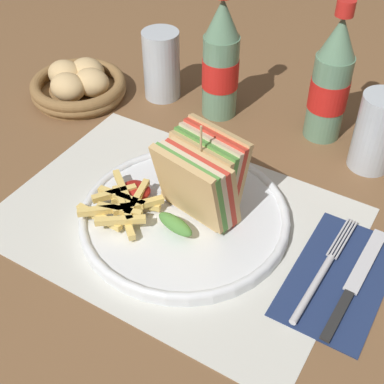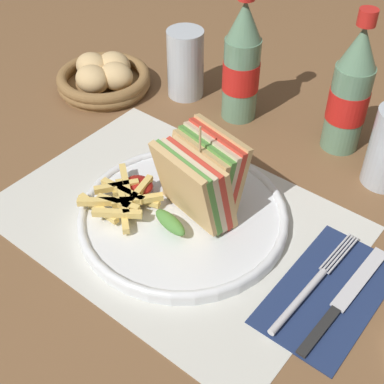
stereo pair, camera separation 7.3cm
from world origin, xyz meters
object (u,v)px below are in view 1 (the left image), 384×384
(fork, at_px, (319,277))
(bread_basket, at_px, (78,85))
(plate_main, at_px, (185,216))
(club_sandwich, at_px, (200,180))
(coke_bottle_far, at_px, (331,82))
(glass_near, at_px, (375,137))
(glass_far, at_px, (161,65))
(coke_bottle_near, at_px, (221,62))
(knife, at_px, (355,282))

(fork, height_order, bread_basket, bread_basket)
(fork, bearing_deg, plate_main, -179.07)
(club_sandwich, relative_size, coke_bottle_far, 0.61)
(glass_near, relative_size, glass_far, 1.00)
(glass_near, bearing_deg, bread_basket, -171.43)
(coke_bottle_near, relative_size, glass_far, 1.86)
(glass_far, bearing_deg, coke_bottle_far, 6.79)
(glass_far, bearing_deg, club_sandwich, -47.70)
(club_sandwich, bearing_deg, coke_bottle_far, 74.88)
(fork, distance_m, knife, 0.04)
(fork, xyz_separation_m, knife, (0.04, 0.02, -0.00))
(knife, height_order, bread_basket, bread_basket)
(club_sandwich, bearing_deg, plate_main, -127.57)
(plate_main, height_order, club_sandwich, club_sandwich)
(coke_bottle_near, bearing_deg, glass_far, -178.09)
(coke_bottle_near, relative_size, glass_near, 1.86)
(bread_basket, bearing_deg, coke_bottle_far, 15.48)
(glass_near, bearing_deg, coke_bottle_far, 156.96)
(glass_near, bearing_deg, club_sandwich, -125.20)
(plate_main, distance_m, fork, 0.20)
(fork, height_order, knife, fork)
(glass_near, bearing_deg, coke_bottle_near, 178.27)
(fork, xyz_separation_m, bread_basket, (-0.53, 0.18, 0.02))
(glass_near, height_order, bread_basket, glass_near)
(club_sandwich, height_order, bread_basket, club_sandwich)
(knife, bearing_deg, club_sandwich, -179.21)
(coke_bottle_near, height_order, glass_far, coke_bottle_near)
(coke_bottle_near, distance_m, coke_bottle_far, 0.18)
(coke_bottle_near, bearing_deg, plate_main, -71.08)
(knife, distance_m, coke_bottle_near, 0.42)
(plate_main, distance_m, knife, 0.24)
(fork, distance_m, coke_bottle_near, 0.40)
(coke_bottle_near, distance_m, bread_basket, 0.27)
(coke_bottle_far, bearing_deg, bread_basket, -164.52)
(fork, bearing_deg, coke_bottle_far, 112.23)
(bread_basket, bearing_deg, plate_main, -27.90)
(glass_far, distance_m, bread_basket, 0.16)
(glass_near, bearing_deg, fork, -86.11)
(coke_bottle_near, xyz_separation_m, glass_near, (0.27, -0.01, -0.05))
(plate_main, relative_size, bread_basket, 1.68)
(plate_main, bearing_deg, bread_basket, 152.10)
(club_sandwich, relative_size, glass_near, 1.14)
(coke_bottle_far, relative_size, glass_far, 1.86)
(fork, relative_size, coke_bottle_near, 0.85)
(bread_basket, bearing_deg, coke_bottle_near, 19.35)
(plate_main, height_order, knife, plate_main)
(coke_bottle_far, relative_size, bread_basket, 1.33)
(club_sandwich, distance_m, knife, 0.23)
(coke_bottle_far, height_order, bread_basket, coke_bottle_far)
(knife, xyz_separation_m, coke_bottle_near, (-0.33, 0.25, 0.09))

